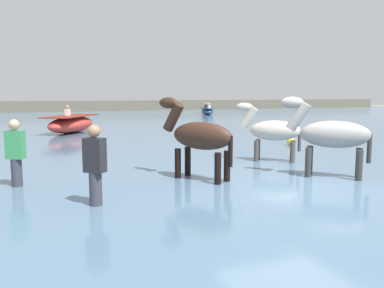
{
  "coord_description": "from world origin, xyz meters",
  "views": [
    {
      "loc": [
        -4.8,
        -6.26,
        2.09
      ],
      "look_at": [
        -0.99,
        2.99,
        0.84
      ],
      "focal_mm": 37.14,
      "sensor_mm": 36.0,
      "label": 1
    }
  ],
  "objects_px": {
    "horse_lead_dark_bay": "(199,138)",
    "horse_trailing_grey": "(331,137)",
    "boat_mid_outer": "(71,124)",
    "person_spectator_far": "(16,159)",
    "horse_flank_pinto": "(272,132)",
    "channel_buoy": "(291,141)",
    "boat_far_offshore": "(207,111)",
    "person_wading_mid": "(95,173)"
  },
  "relations": [
    {
      "from": "horse_flank_pinto",
      "to": "person_wading_mid",
      "type": "distance_m",
      "value": 5.59
    },
    {
      "from": "horse_flank_pinto",
      "to": "boat_mid_outer",
      "type": "xyz_separation_m",
      "value": [
        -4.08,
        10.35,
        -0.37
      ]
    },
    {
      "from": "horse_flank_pinto",
      "to": "channel_buoy",
      "type": "bearing_deg",
      "value": 45.69
    },
    {
      "from": "horse_trailing_grey",
      "to": "horse_flank_pinto",
      "type": "height_order",
      "value": "horse_trailing_grey"
    },
    {
      "from": "horse_trailing_grey",
      "to": "person_spectator_far",
      "type": "height_order",
      "value": "horse_trailing_grey"
    },
    {
      "from": "boat_mid_outer",
      "to": "boat_far_offshore",
      "type": "bearing_deg",
      "value": 44.83
    },
    {
      "from": "horse_lead_dark_bay",
      "to": "channel_buoy",
      "type": "xyz_separation_m",
      "value": [
        5.14,
        3.85,
        -0.71
      ]
    },
    {
      "from": "horse_trailing_grey",
      "to": "person_wading_mid",
      "type": "height_order",
      "value": "horse_trailing_grey"
    },
    {
      "from": "horse_lead_dark_bay",
      "to": "boat_mid_outer",
      "type": "bearing_deg",
      "value": 96.79
    },
    {
      "from": "boat_far_offshore",
      "to": "person_spectator_far",
      "type": "distance_m",
      "value": 27.91
    },
    {
      "from": "horse_trailing_grey",
      "to": "horse_flank_pinto",
      "type": "relative_size",
      "value": 1.09
    },
    {
      "from": "channel_buoy",
      "to": "horse_trailing_grey",
      "type": "bearing_deg",
      "value": -117.66
    },
    {
      "from": "boat_mid_outer",
      "to": "person_spectator_far",
      "type": "xyz_separation_m",
      "value": [
        -2.09,
        -10.97,
        0.13
      ]
    },
    {
      "from": "boat_far_offshore",
      "to": "channel_buoy",
      "type": "height_order",
      "value": "boat_far_offshore"
    },
    {
      "from": "horse_trailing_grey",
      "to": "boat_far_offshore",
      "type": "xyz_separation_m",
      "value": [
        8.68,
        25.21,
        -0.57
      ]
    },
    {
      "from": "horse_flank_pinto",
      "to": "boat_far_offshore",
      "type": "relative_size",
      "value": 0.69
    },
    {
      "from": "person_wading_mid",
      "to": "channel_buoy",
      "type": "distance_m",
      "value": 8.99
    },
    {
      "from": "boat_mid_outer",
      "to": "channel_buoy",
      "type": "xyz_separation_m",
      "value": [
        6.53,
        -7.84,
        -0.24
      ]
    },
    {
      "from": "horse_trailing_grey",
      "to": "channel_buoy",
      "type": "relative_size",
      "value": 3.15
    },
    {
      "from": "horse_lead_dark_bay",
      "to": "horse_trailing_grey",
      "type": "relative_size",
      "value": 1.0
    },
    {
      "from": "horse_lead_dark_bay",
      "to": "horse_flank_pinto",
      "type": "xyz_separation_m",
      "value": [
        2.68,
        1.34,
        -0.09
      ]
    },
    {
      "from": "horse_flank_pinto",
      "to": "person_spectator_far",
      "type": "distance_m",
      "value": 6.2
    },
    {
      "from": "horse_trailing_grey",
      "to": "channel_buoy",
      "type": "distance_m",
      "value": 5.36
    },
    {
      "from": "person_wading_mid",
      "to": "channel_buoy",
      "type": "xyz_separation_m",
      "value": [
        7.43,
        5.04,
        -0.37
      ]
    },
    {
      "from": "horse_flank_pinto",
      "to": "channel_buoy",
      "type": "distance_m",
      "value": 3.57
    },
    {
      "from": "horse_trailing_grey",
      "to": "person_spectator_far",
      "type": "xyz_separation_m",
      "value": [
        -6.15,
        1.57,
        -0.34
      ]
    },
    {
      "from": "boat_mid_outer",
      "to": "channel_buoy",
      "type": "distance_m",
      "value": 10.21
    },
    {
      "from": "boat_mid_outer",
      "to": "channel_buoy",
      "type": "bearing_deg",
      "value": -50.22
    },
    {
      "from": "horse_flank_pinto",
      "to": "boat_mid_outer",
      "type": "height_order",
      "value": "horse_flank_pinto"
    },
    {
      "from": "person_spectator_far",
      "to": "horse_flank_pinto",
      "type": "bearing_deg",
      "value": 5.74
    },
    {
      "from": "horse_lead_dark_bay",
      "to": "person_wading_mid",
      "type": "xyz_separation_m",
      "value": [
        -2.29,
        -1.19,
        -0.34
      ]
    },
    {
      "from": "boat_mid_outer",
      "to": "person_spectator_far",
      "type": "height_order",
      "value": "person_spectator_far"
    },
    {
      "from": "horse_lead_dark_bay",
      "to": "horse_flank_pinto",
      "type": "relative_size",
      "value": 1.09
    },
    {
      "from": "horse_trailing_grey",
      "to": "channel_buoy",
      "type": "bearing_deg",
      "value": 62.34
    },
    {
      "from": "horse_trailing_grey",
      "to": "person_wading_mid",
      "type": "bearing_deg",
      "value": -176.1
    },
    {
      "from": "boat_mid_outer",
      "to": "channel_buoy",
      "type": "relative_size",
      "value": 6.14
    },
    {
      "from": "boat_far_offshore",
      "to": "boat_mid_outer",
      "type": "bearing_deg",
      "value": -135.17
    },
    {
      "from": "boat_far_offshore",
      "to": "channel_buoy",
      "type": "relative_size",
      "value": 4.18
    },
    {
      "from": "horse_flank_pinto",
      "to": "person_wading_mid",
      "type": "relative_size",
      "value": 1.15
    },
    {
      "from": "channel_buoy",
      "to": "horse_flank_pinto",
      "type": "bearing_deg",
      "value": -134.31
    },
    {
      "from": "horse_flank_pinto",
      "to": "boat_far_offshore",
      "type": "bearing_deg",
      "value": 69.37
    },
    {
      "from": "horse_flank_pinto",
      "to": "boat_mid_outer",
      "type": "relative_size",
      "value": 0.47
    }
  ]
}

